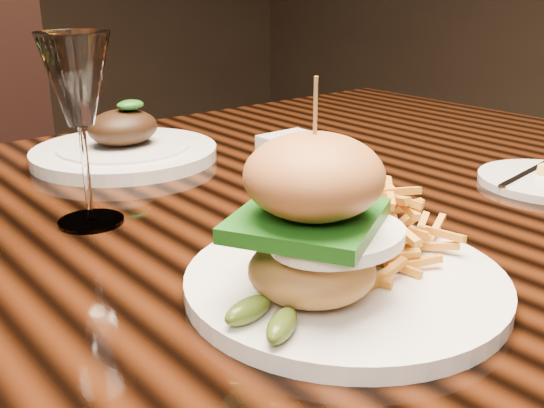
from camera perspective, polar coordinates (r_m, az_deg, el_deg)
dining_table at (r=0.75m, az=-8.40°, el=-6.29°), size 1.60×0.90×0.75m
burger_plate at (r=0.52m, az=6.47°, el=-3.22°), size 0.27×0.27×0.18m
ramekin at (r=0.91m, az=2.05°, el=4.93°), size 0.11×0.11×0.04m
wine_glass at (r=0.67m, az=-17.05°, el=10.08°), size 0.07×0.07×0.20m
far_dish at (r=0.94m, az=-13.08°, el=4.89°), size 0.26×0.26×0.09m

